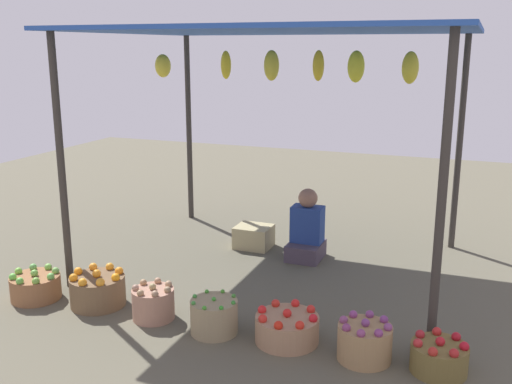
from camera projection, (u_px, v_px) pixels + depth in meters
name	position (u px, v px, depth m)	size (l,w,h in m)	color
ground_plane	(278.00, 265.00, 6.30)	(14.00, 14.00, 0.00)	#5A5544
market_stall_structure	(281.00, 45.00, 5.77)	(3.69, 2.85, 2.45)	#38332D
vendor_person	(307.00, 232.00, 6.44)	(0.36, 0.44, 0.78)	#463C4A
basket_green_apples	(36.00, 286.00, 5.44)	(0.45, 0.45, 0.28)	#8D5D3B
basket_oranges	(98.00, 290.00, 5.30)	(0.49, 0.49, 0.34)	brown
basket_potatoes	(153.00, 303.00, 5.03)	(0.36, 0.36, 0.32)	#A4765F
basket_green_chilies	(214.00, 316.00, 4.78)	(0.39, 0.39, 0.31)	#94825F
basket_red_tomatoes	(287.00, 328.00, 4.65)	(0.51, 0.51, 0.27)	#A47C5B
basket_purple_onions	(365.00, 341.00, 4.37)	(0.41, 0.41, 0.33)	#A17E53
basket_red_apples	(439.00, 357.00, 4.21)	(0.41, 0.41, 0.27)	brown
wooden_crate_near_vendor	(254.00, 237.00, 6.83)	(0.40, 0.35, 0.25)	tan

